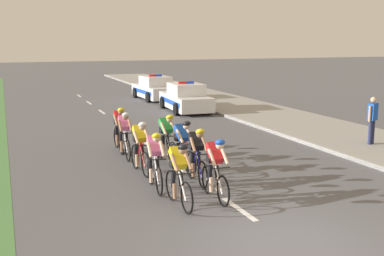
# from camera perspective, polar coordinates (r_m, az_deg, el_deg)

# --- Properties ---
(ground_plane) EXTENTS (160.00, 160.00, 0.00)m
(ground_plane) POSITION_cam_1_polar(r_m,az_deg,el_deg) (9.44, 11.28, -13.23)
(ground_plane) COLOR #56565B
(sidewalk_slab) EXTENTS (4.37, 60.00, 0.12)m
(sidewalk_slab) POSITION_cam_1_polar(r_m,az_deg,el_deg) (24.79, 8.49, 1.68)
(sidewalk_slab) COLOR gray
(sidewalk_slab) RESTS_ON ground
(kerb_edge) EXTENTS (0.16, 60.00, 0.13)m
(kerb_edge) POSITION_cam_1_polar(r_m,az_deg,el_deg) (23.82, 4.09, 1.43)
(kerb_edge) COLOR #9E9E99
(kerb_edge) RESTS_ON ground
(lane_markings_centre) EXTENTS (0.14, 29.60, 0.01)m
(lane_markings_centre) POSITION_cam_1_polar(r_m,az_deg,el_deg) (20.20, -7.34, -0.42)
(lane_markings_centre) COLOR white
(lane_markings_centre) RESTS_ON ground
(cyclist_lead) EXTENTS (0.42, 1.72, 1.56)m
(cyclist_lead) POSITION_cam_1_polar(r_m,az_deg,el_deg) (10.93, -1.56, -5.37)
(cyclist_lead) COLOR black
(cyclist_lead) RESTS_ON ground
(cyclist_second) EXTENTS (0.42, 1.72, 1.56)m
(cyclist_second) POSITION_cam_1_polar(r_m,az_deg,el_deg) (11.41, 2.77, -4.71)
(cyclist_second) COLOR black
(cyclist_second) RESTS_ON ground
(cyclist_third) EXTENTS (0.44, 1.72, 1.56)m
(cyclist_third) POSITION_cam_1_polar(r_m,az_deg,el_deg) (12.18, -4.42, -3.75)
(cyclist_third) COLOR black
(cyclist_third) RESTS_ON ground
(cyclist_fourth) EXTENTS (0.43, 1.72, 1.56)m
(cyclist_fourth) POSITION_cam_1_polar(r_m,az_deg,el_deg) (12.68, 0.57, -3.16)
(cyclist_fourth) COLOR black
(cyclist_fourth) RESTS_ON ground
(cyclist_fifth) EXTENTS (0.42, 1.72, 1.56)m
(cyclist_fifth) POSITION_cam_1_polar(r_m,az_deg,el_deg) (13.75, -6.13, -2.14)
(cyclist_fifth) COLOR black
(cyclist_fifth) RESTS_ON ground
(cyclist_sixth) EXTENTS (0.45, 1.72, 1.56)m
(cyclist_sixth) POSITION_cam_1_polar(r_m,az_deg,el_deg) (13.81, -1.14, -2.03)
(cyclist_sixth) COLOR black
(cyclist_sixth) RESTS_ON ground
(cyclist_seventh) EXTENTS (0.42, 1.72, 1.56)m
(cyclist_seventh) POSITION_cam_1_polar(r_m,az_deg,el_deg) (15.57, -7.98, -0.71)
(cyclist_seventh) COLOR black
(cyclist_seventh) RESTS_ON ground
(cyclist_eighth) EXTENTS (0.45, 1.72, 1.56)m
(cyclist_eighth) POSITION_cam_1_polar(r_m,az_deg,el_deg) (14.96, -3.03, -1.08)
(cyclist_eighth) COLOR black
(cyclist_eighth) RESTS_ON ground
(cyclist_ninth) EXTENTS (0.42, 1.72, 1.56)m
(cyclist_ninth) POSITION_cam_1_polar(r_m,az_deg,el_deg) (16.64, -8.52, -0.02)
(cyclist_ninth) COLOR black
(cyclist_ninth) RESTS_ON ground
(police_car_nearest) EXTENTS (2.19, 4.49, 1.59)m
(police_car_nearest) POSITION_cam_1_polar(r_m,az_deg,el_deg) (25.77, -0.76, 3.51)
(police_car_nearest) COLOR white
(police_car_nearest) RESTS_ON ground
(police_car_second) EXTENTS (2.13, 4.47, 1.59)m
(police_car_second) POSITION_cam_1_polar(r_m,az_deg,el_deg) (30.99, -4.38, 4.64)
(police_car_second) COLOR white
(police_car_second) RESTS_ON ground
(spectator_closest) EXTENTS (0.51, 0.34, 1.68)m
(spectator_closest) POSITION_cam_1_polar(r_m,az_deg,el_deg) (18.08, 20.48, 1.22)
(spectator_closest) COLOR #23284C
(spectator_closest) RESTS_ON sidewalk_slab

